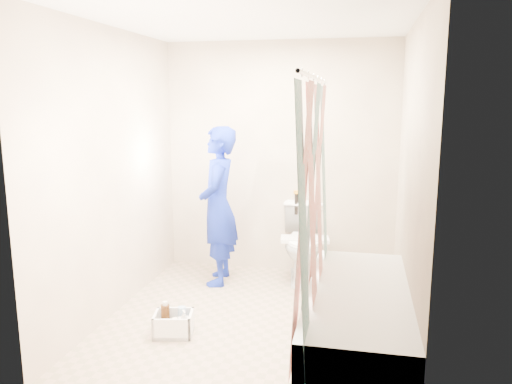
% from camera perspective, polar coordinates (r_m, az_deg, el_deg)
% --- Properties ---
extents(floor, '(2.60, 2.60, 0.00)m').
position_cam_1_polar(floor, '(4.30, -0.33, -14.39)').
color(floor, tan).
rests_on(floor, ground).
extents(ceiling, '(2.40, 2.60, 0.02)m').
position_cam_1_polar(ceiling, '(3.94, -0.37, 19.12)').
color(ceiling, white).
rests_on(ceiling, wall_back).
extents(wall_back, '(2.40, 0.02, 2.40)m').
position_cam_1_polar(wall_back, '(5.21, 2.71, 3.80)').
color(wall_back, beige).
rests_on(wall_back, ground).
extents(wall_front, '(2.40, 0.02, 2.40)m').
position_cam_1_polar(wall_front, '(2.71, -6.23, -2.61)').
color(wall_front, beige).
rests_on(wall_front, ground).
extents(wall_left, '(0.02, 2.60, 2.40)m').
position_cam_1_polar(wall_left, '(4.36, -15.96, 2.06)').
color(wall_left, beige).
rests_on(wall_left, ground).
extents(wall_right, '(0.02, 2.60, 2.40)m').
position_cam_1_polar(wall_right, '(3.87, 17.27, 0.96)').
color(wall_right, beige).
rests_on(wall_right, ground).
extents(bathtub, '(0.70, 1.75, 0.50)m').
position_cam_1_polar(bathtub, '(3.72, 11.50, -14.23)').
color(bathtub, white).
rests_on(bathtub, ground).
extents(curtain_rod, '(0.02, 1.90, 0.02)m').
position_cam_1_polar(curtain_rod, '(3.40, 6.87, 12.77)').
color(curtain_rod, silver).
rests_on(curtain_rod, wall_back).
extents(shower_curtain, '(0.06, 1.75, 1.80)m').
position_cam_1_polar(shower_curtain, '(3.49, 6.53, -2.67)').
color(shower_curtain, white).
rests_on(shower_curtain, curtain_rod).
extents(toilet, '(0.54, 0.81, 0.77)m').
position_cam_1_polar(toilet, '(5.10, 5.54, -5.74)').
color(toilet, white).
rests_on(toilet, ground).
extents(tank_lid, '(0.50, 0.27, 0.04)m').
position_cam_1_polar(tank_lid, '(4.96, 5.60, -5.40)').
color(tank_lid, white).
rests_on(tank_lid, toilet).
extents(tank_internals, '(0.19, 0.07, 0.25)m').
position_cam_1_polar(tank_internals, '(5.21, 5.05, -1.14)').
color(tank_internals, black).
rests_on(tank_internals, toilet).
extents(plumber, '(0.45, 0.62, 1.56)m').
position_cam_1_polar(plumber, '(4.91, -4.33, -1.62)').
color(plumber, '#0F0F96').
rests_on(plumber, ground).
extents(cleaning_caddy, '(0.34, 0.29, 0.23)m').
position_cam_1_polar(cleaning_caddy, '(4.08, -9.27, -14.72)').
color(cleaning_caddy, white).
rests_on(cleaning_caddy, ground).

